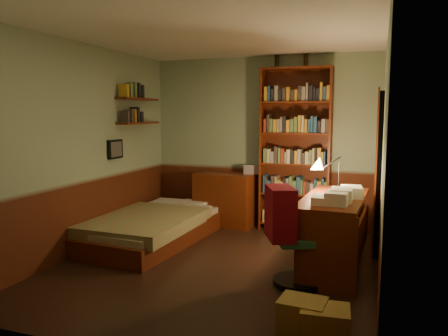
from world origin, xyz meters
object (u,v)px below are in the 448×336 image
(dresser, at_px, (225,199))
(cardboard_box_a, at_px, (302,316))
(desk, at_px, (333,233))
(office_chair, at_px, (300,230))
(bookshelf, at_px, (295,150))
(bed, at_px, (152,217))
(mini_stereo, at_px, (252,169))
(desk_lamp, at_px, (339,163))
(cardboard_box_b, at_px, (325,324))

(dresser, height_order, cardboard_box_a, dresser)
(dresser, xyz_separation_m, desk, (1.79, -1.41, -0.00))
(office_chair, bearing_deg, desk, 41.39)
(cardboard_box_a, bearing_deg, bookshelf, 101.83)
(bed, bearing_deg, mini_stereo, 54.06)
(desk, xyz_separation_m, desk_lamp, (0.01, 0.36, 0.75))
(dresser, distance_m, desk_lamp, 2.22)
(dresser, distance_m, office_chair, 2.53)
(desk, relative_size, desk_lamp, 2.22)
(dresser, bearing_deg, desk, -30.98)
(bed, xyz_separation_m, office_chair, (2.18, -0.89, 0.24))
(mini_stereo, distance_m, office_chair, 2.44)
(mini_stereo, relative_size, office_chair, 0.22)
(desk_lamp, height_order, cardboard_box_a, desk_lamp)
(cardboard_box_a, bearing_deg, office_chair, 101.70)
(bookshelf, bearing_deg, bed, -146.09)
(mini_stereo, height_order, bookshelf, bookshelf)
(desk, relative_size, cardboard_box_a, 4.21)
(bed, bearing_deg, cardboard_box_b, -32.74)
(dresser, relative_size, desk_lamp, 1.34)
(dresser, relative_size, desk, 0.60)
(desk_lamp, distance_m, office_chair, 1.17)
(office_chair, xyz_separation_m, cardboard_box_a, (0.20, -0.98, -0.43))
(bookshelf, distance_m, cardboard_box_b, 3.42)
(cardboard_box_b, bearing_deg, bed, 143.05)
(desk, bearing_deg, mini_stereo, 135.16)
(dresser, xyz_separation_m, cardboard_box_b, (1.90, -3.06, -0.28))
(desk, xyz_separation_m, office_chair, (-0.27, -0.61, 0.16))
(cardboard_box_b, bearing_deg, cardboard_box_a, 161.26)
(cardboard_box_a, bearing_deg, desk_lamp, 87.46)
(cardboard_box_a, distance_m, cardboard_box_b, 0.19)
(office_chair, relative_size, cardboard_box_a, 3.15)
(bed, distance_m, cardboard_box_b, 3.22)
(mini_stereo, distance_m, bookshelf, 0.75)
(bed, bearing_deg, desk, -2.25)
(office_chair, bearing_deg, desk_lamp, 48.96)
(bookshelf, relative_size, cardboard_box_b, 6.52)
(desk, bearing_deg, office_chair, -111.25)
(desk_lamp, xyz_separation_m, cardboard_box_b, (0.10, -2.01, -1.03))
(cardboard_box_a, height_order, cardboard_box_b, cardboard_box_a)
(bed, bearing_deg, cardboard_box_a, -33.89)
(bed, height_order, dresser, dresser)
(bed, relative_size, bookshelf, 0.92)
(bed, distance_m, desk, 2.47)
(desk, distance_m, cardboard_box_a, 1.61)
(mini_stereo, bearing_deg, office_chair, -79.54)
(mini_stereo, relative_size, bookshelf, 0.11)
(desk_lamp, bearing_deg, dresser, 157.87)
(mini_stereo, height_order, desk, mini_stereo)
(office_chair, height_order, cardboard_box_b, office_chair)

